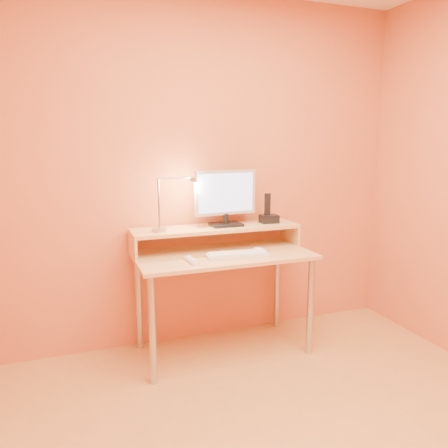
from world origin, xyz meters
name	(u,v)px	position (x,y,z in m)	size (l,w,h in m)	color
wall_back	(208,173)	(0.00, 1.50, 1.25)	(3.00, 0.04, 2.50)	#D97246
desk_leg_fl	(152,330)	(-0.55, 0.93, 0.35)	(0.04, 0.04, 0.69)	#B2B2B3
desk_leg_fr	(310,307)	(0.55, 0.93, 0.35)	(0.04, 0.04, 0.69)	#B2B2B3
desk_leg_bl	(139,302)	(-0.55, 1.43, 0.35)	(0.04, 0.04, 0.69)	#B2B2B3
desk_leg_br	(277,285)	(0.55, 1.43, 0.35)	(0.04, 0.04, 0.69)	#B2B2B3
desk_lower	(223,255)	(0.00, 1.18, 0.71)	(1.20, 0.60, 0.03)	tan
shelf_riser_left	(133,246)	(-0.59, 1.33, 0.79)	(0.02, 0.30, 0.14)	tan
shelf_riser_right	(289,233)	(0.59, 1.33, 0.79)	(0.02, 0.30, 0.14)	tan
desk_shelf	(216,228)	(0.00, 1.33, 0.87)	(1.20, 0.30, 0.03)	tan
monitor_foot	(226,224)	(0.08, 1.33, 0.89)	(0.22, 0.16, 0.02)	black
monitor_neck	(226,218)	(0.08, 1.33, 0.93)	(0.04, 0.04, 0.07)	black
monitor_panel	(225,193)	(0.08, 1.34, 1.12)	(0.46, 0.04, 0.32)	silver
monitor_back	(224,192)	(0.08, 1.36, 1.12)	(0.42, 0.01, 0.27)	black
monitor_screen	(226,193)	(0.08, 1.32, 1.12)	(0.42, 0.00, 0.27)	#9FBEF6
lamp_base	(160,229)	(-0.41, 1.30, 0.89)	(0.10, 0.10, 0.03)	#B2B2B3
lamp_post	(159,203)	(-0.41, 1.30, 1.07)	(0.01, 0.01, 0.33)	#B2B2B3
lamp_arm	(176,178)	(-0.29, 1.30, 1.24)	(0.01, 0.01, 0.24)	#B2B2B3
lamp_head	(193,180)	(-0.17, 1.30, 1.22)	(0.04, 0.04, 0.03)	#B2B2B3
lamp_bulb	(193,182)	(-0.17, 1.30, 1.20)	(0.03, 0.03, 0.00)	#FFEAC6
phone_dock	(269,219)	(0.42, 1.33, 0.91)	(0.13, 0.10, 0.06)	black
phone_handset	(267,204)	(0.40, 1.33, 1.02)	(0.04, 0.03, 0.16)	black
phone_led	(278,220)	(0.46, 1.28, 0.91)	(0.01, 0.00, 0.04)	#1F51FF
keyboard	(238,255)	(0.06, 1.05, 0.73)	(0.41, 0.13, 0.02)	silver
mouse	(259,250)	(0.23, 1.10, 0.74)	(0.07, 0.11, 0.04)	white
remote_control	(191,261)	(-0.27, 1.04, 0.73)	(0.05, 0.18, 0.02)	silver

